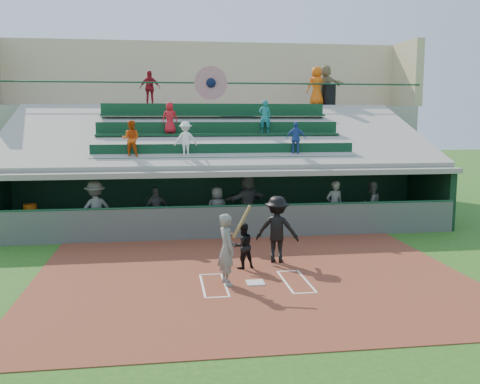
{
  "coord_description": "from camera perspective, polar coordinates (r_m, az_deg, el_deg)",
  "views": [
    {
      "loc": [
        -2.17,
        -12.53,
        4.08
      ],
      "look_at": [
        0.12,
        3.5,
        1.8
      ],
      "focal_mm": 40.0,
      "sensor_mm": 36.0,
      "label": 1
    }
  ],
  "objects": [
    {
      "name": "ground",
      "position": [
        13.35,
        1.64,
        -9.78
      ],
      "size": [
        100.0,
        100.0,
        0.0
      ],
      "primitive_type": "plane",
      "color": "#265517",
      "rests_on": "ground"
    },
    {
      "name": "dugout_player_d",
      "position": [
        19.65,
        0.8,
        -0.9
      ],
      "size": [
        1.9,
        1.38,
        1.99
      ],
      "primitive_type": "imported",
      "rotation": [
        0.0,
        0.0,
        3.63
      ],
      "color": "#545651",
      "rests_on": "dugout_floor"
    },
    {
      "name": "concourse_staff_a",
      "position": [
        25.24,
        -9.58,
        10.88
      ],
      "size": [
        0.93,
        0.39,
        1.57
      ],
      "primitive_type": "imported",
      "rotation": [
        0.0,
        0.0,
        3.13
      ],
      "color": "maroon",
      "rests_on": "concourse_slab"
    },
    {
      "name": "dugout_player_c",
      "position": [
        18.9,
        -2.47,
        -1.86
      ],
      "size": [
        0.88,
        0.68,
        1.6
      ],
      "primitive_type": "imported",
      "rotation": [
        0.0,
        0.0,
        3.38
      ],
      "color": "#5C5E59",
      "rests_on": "dugout_floor"
    },
    {
      "name": "home_plate",
      "position": [
        13.34,
        1.64,
        -9.64
      ],
      "size": [
        0.43,
        0.43,
        0.03
      ],
      "primitive_type": "cube",
      "color": "silver",
      "rests_on": "dirt_slab"
    },
    {
      "name": "dugout_bench",
      "position": [
        21.1,
        -1.37,
        -2.33
      ],
      "size": [
        16.45,
        4.36,
        0.5
      ],
      "primitive_type": "cube",
      "rotation": [
        0.0,
        0.0,
        -0.23
      ],
      "color": "olive",
      "rests_on": "dugout_floor"
    },
    {
      "name": "concourse_staff_b",
      "position": [
        25.82,
        8.15,
        11.11
      ],
      "size": [
        0.96,
        0.7,
        1.81
      ],
      "primitive_type": "imported",
      "rotation": [
        0.0,
        0.0,
        3.29
      ],
      "color": "#EB590D",
      "rests_on": "concourse_slab"
    },
    {
      "name": "batter_at_plate",
      "position": [
        13.03,
        -1.41,
        -6.08
      ],
      "size": [
        0.9,
        0.78,
        1.95
      ],
      "color": "#5E605B",
      "rests_on": "dirt_slab"
    },
    {
      "name": "catcher",
      "position": [
        14.45,
        0.3,
        -5.76
      ],
      "size": [
        0.72,
        0.63,
        1.24
      ],
      "primitive_type": "imported",
      "rotation": [
        0.0,
        0.0,
        3.46
      ],
      "color": "black",
      "rests_on": "dirt_slab"
    },
    {
      "name": "concourse_staff_c",
      "position": [
        26.71,
        9.1,
        11.16
      ],
      "size": [
        1.92,
        1.16,
        1.98
      ],
      "primitive_type": "imported",
      "rotation": [
        0.0,
        0.0,
        2.8
      ],
      "color": "tan",
      "rests_on": "concourse_slab"
    },
    {
      "name": "dugout_player_b",
      "position": [
        19.22,
        -8.93,
        -1.84
      ],
      "size": [
        0.99,
        0.63,
        1.56
      ],
      "primitive_type": "imported",
      "rotation": [
        0.0,
        0.0,
        3.43
      ],
      "color": "#555752",
      "rests_on": "dugout_floor"
    },
    {
      "name": "batters_box_chalk",
      "position": [
        13.34,
        1.64,
        -9.69
      ],
      "size": [
        2.65,
        1.85,
        0.01
      ],
      "color": "silver",
      "rests_on": "dirt_slab"
    },
    {
      "name": "grandstand",
      "position": [
        23.21,
        -2.75,
        3.51
      ],
      "size": [
        20.4,
        10.4,
        7.8
      ],
      "color": "#505550",
      "rests_on": "ground"
    },
    {
      "name": "home_umpire",
      "position": [
        15.06,
        3.98,
        -3.98
      ],
      "size": [
        1.37,
        1.04,
        1.87
      ],
      "primitive_type": "imported",
      "rotation": [
        0.0,
        0.0,
        2.82
      ],
      "color": "black",
      "rests_on": "dirt_slab"
    },
    {
      "name": "white_table",
      "position": [
        19.74,
        -21.23,
        -3.38
      ],
      "size": [
        0.89,
        0.78,
        0.65
      ],
      "primitive_type": "cube",
      "rotation": [
        0.0,
        0.0,
        -0.35
      ],
      "color": "silver",
      "rests_on": "dugout_floor"
    },
    {
      "name": "dugout_player_e",
      "position": [
        19.46,
        10.03,
        -1.42
      ],
      "size": [
        0.71,
        0.53,
        1.78
      ],
      "primitive_type": "imported",
      "rotation": [
        0.0,
        0.0,
        3.31
      ],
      "color": "#61645E",
      "rests_on": "dugout_floor"
    },
    {
      "name": "dugout_floor",
      "position": [
        19.82,
        -1.67,
        -3.81
      ],
      "size": [
        16.0,
        3.5,
        0.04
      ],
      "primitive_type": "cube",
      "color": "gray",
      "rests_on": "ground"
    },
    {
      "name": "water_cooler",
      "position": [
        19.63,
        -21.48,
        -1.84
      ],
      "size": [
        0.44,
        0.44,
        0.44
      ],
      "primitive_type": "cylinder",
      "color": "#E05E0D",
      "rests_on": "white_table"
    },
    {
      "name": "dugout_player_a",
      "position": [
        18.5,
        -15.17,
        -1.83
      ],
      "size": [
        1.43,
        1.15,
        1.94
      ],
      "primitive_type": "imported",
      "rotation": [
        0.0,
        0.0,
        3.54
      ],
      "color": "#545651",
      "rests_on": "dugout_floor"
    },
    {
      "name": "trash_bin",
      "position": [
        26.08,
        9.44,
        10.15
      ],
      "size": [
        0.66,
        0.66,
        1.0
      ],
      "primitive_type": "cylinder",
      "color": "black",
      "rests_on": "concourse_slab"
    },
    {
      "name": "dugout_player_f",
      "position": [
        20.43,
        13.83,
        -1.25
      ],
      "size": [
        0.99,
        0.89,
        1.66
      ],
      "primitive_type": "imported",
      "rotation": [
        0.0,
        0.0,
        3.53
      ],
      "color": "#5C5F59",
      "rests_on": "dugout_floor"
    },
    {
      "name": "concourse_slab",
      "position": [
        26.18,
        -3.36,
        4.1
      ],
      "size": [
        20.0,
        3.0,
        4.6
      ],
      "primitive_type": "cube",
      "color": "gray",
      "rests_on": "ground"
    },
    {
      "name": "dirt_slab",
      "position": [
        13.82,
        1.28,
        -9.12
      ],
      "size": [
        11.0,
        9.0,
        0.02
      ],
      "primitive_type": "cube",
      "color": "brown",
      "rests_on": "ground"
    }
  ]
}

